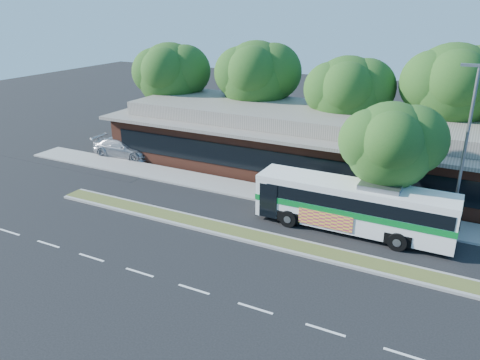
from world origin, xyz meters
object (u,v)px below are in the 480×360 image
Objects in this scene: transit_bus at (354,203)px; sedan at (124,147)px; lamp_post at (464,147)px; sidewalk_tree at (397,144)px.

sedan is at bearing 166.70° from transit_bus.
lamp_post is at bearing 24.33° from transit_bus.
sedan is (-20.03, 4.71, -0.90)m from transit_bus.
lamp_post is at bearing -98.61° from sedan.
sidewalk_tree is (-3.22, -0.59, -0.12)m from lamp_post.
transit_bus is at bearing -106.08° from sedan.
sedan is at bearing 174.23° from lamp_post.
lamp_post reaches higher than transit_bus.
transit_bus is (-4.86, -2.20, -3.23)m from lamp_post.
sidewalk_tree is at bearing -169.69° from lamp_post.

